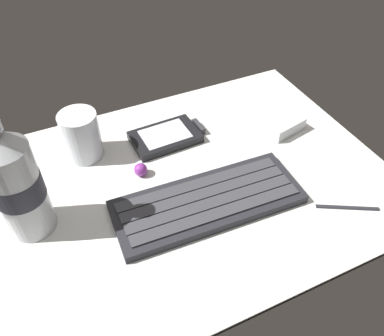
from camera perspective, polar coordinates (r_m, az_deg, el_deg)
name	(u,v)px	position (r cm, az deg, el deg)	size (l,w,h in cm)	color
ground_plane	(193,186)	(65.71, 0.09, -2.62)	(64.00, 48.00, 2.80)	silver
keyboard	(208,201)	(61.17, 2.29, -4.79)	(29.48, 12.34, 1.70)	#232328
handheld_device	(168,136)	(72.63, -3.39, 4.60)	(12.99, 8.01, 1.50)	black
juice_cup	(82,137)	(69.79, -15.53, 4.27)	(6.40, 6.40, 8.50)	silver
water_bottle	(16,183)	(57.33, -23.91, -1.96)	(6.73, 6.73, 20.80)	silver
charger_block	(281,124)	(76.37, 12.68, 6.19)	(7.00, 5.60, 2.40)	silver
trackball_mouse	(141,170)	(66.00, -7.36, -0.24)	(2.20, 2.20, 2.20)	purple
stylus_pen	(348,207)	(65.51, 21.39, -5.16)	(0.70, 0.70, 9.50)	#26262B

